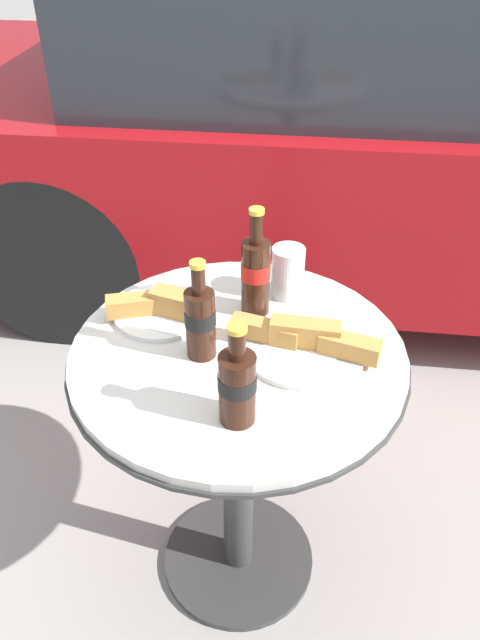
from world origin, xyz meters
TOP-DOWN VIEW (x-y plane):
  - ground_plane at (0.00, 0.00)m, footprint 30.00×30.00m
  - bistro_table at (0.00, 0.00)m, footprint 0.71×0.71m
  - cola_bottle_left at (-0.07, -0.02)m, footprint 0.06×0.06m
  - cola_bottle_right at (0.02, -0.19)m, footprint 0.07×0.07m
  - cola_bottle_center at (0.02, 0.14)m, footprint 0.06×0.06m
  - drinking_glass at (0.09, 0.22)m, footprint 0.08×0.08m
  - lunch_plate_near at (0.14, 0.01)m, footprint 0.31×0.26m
  - lunch_plate_far at (-0.18, 0.10)m, footprint 0.24×0.22m
  - parked_car at (0.51, 1.71)m, footprint 4.42×1.69m

SIDE VIEW (x-z plane):
  - ground_plane at x=0.00m, z-range 0.00..0.00m
  - bistro_table at x=0.00m, z-range 0.18..0.94m
  - parked_car at x=0.51m, z-range -0.02..1.26m
  - lunch_plate_near at x=0.14m, z-range 0.74..0.81m
  - lunch_plate_far at x=-0.18m, z-range 0.75..0.81m
  - drinking_glass at x=0.09m, z-range 0.75..0.87m
  - cola_bottle_right at x=0.02m, z-range 0.74..0.94m
  - cola_bottle_left at x=-0.07m, z-range 0.73..0.95m
  - cola_bottle_center at x=0.02m, z-range 0.73..0.98m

